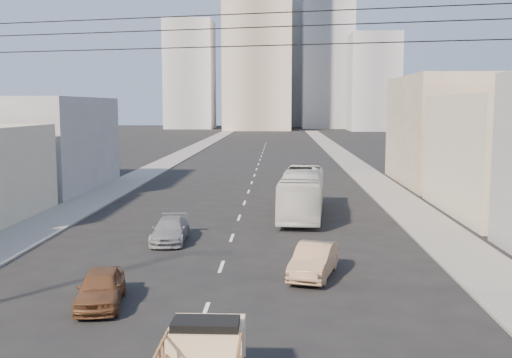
# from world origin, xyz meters

# --- Properties ---
(sidewalk_left) EXTENTS (3.50, 180.00, 0.12)m
(sidewalk_left) POSITION_xyz_m (-11.75, 70.00, 0.06)
(sidewalk_left) COLOR gray
(sidewalk_left) RESTS_ON ground
(sidewalk_right) EXTENTS (3.50, 180.00, 0.12)m
(sidewalk_right) POSITION_xyz_m (11.75, 70.00, 0.06)
(sidewalk_right) COLOR gray
(sidewalk_right) RESTS_ON ground
(lane_dashes) EXTENTS (0.15, 104.00, 0.01)m
(lane_dashes) POSITION_xyz_m (0.00, 53.00, 0.01)
(lane_dashes) COLOR silver
(lane_dashes) RESTS_ON ground
(city_bus) EXTENTS (3.51, 11.20, 3.07)m
(city_bus) POSITION_xyz_m (4.15, 26.87, 1.54)
(city_bus) COLOR silver
(city_bus) RESTS_ON ground
(sedan_brown) EXTENTS (2.17, 4.11, 1.33)m
(sedan_brown) POSITION_xyz_m (-3.91, 8.54, 0.67)
(sedan_brown) COLOR brown
(sedan_brown) RESTS_ON ground
(sedan_tan) EXTENTS (2.52, 4.48, 1.40)m
(sedan_tan) POSITION_xyz_m (4.12, 12.62, 0.70)
(sedan_tan) COLOR #A58060
(sedan_tan) RESTS_ON ground
(sedan_grey) EXTENTS (1.96, 4.45, 1.27)m
(sedan_grey) POSITION_xyz_m (-3.24, 18.93, 0.63)
(sedan_grey) COLOR gray
(sedan_grey) RESTS_ON ground
(overhead_wires) EXTENTS (23.01, 5.02, 0.72)m
(overhead_wires) POSITION_xyz_m (0.00, 1.50, 8.97)
(overhead_wires) COLOR black
(overhead_wires) RESTS_ON ground
(bldg_right_far) EXTENTS (12.00, 16.00, 10.00)m
(bldg_right_far) POSITION_xyz_m (20.00, 44.00, 5.00)
(bldg_right_far) COLOR gray
(bldg_right_far) RESTS_ON ground
(bldg_left_far) EXTENTS (12.00, 16.00, 8.00)m
(bldg_left_far) POSITION_xyz_m (-19.50, 39.00, 4.00)
(bldg_left_far) COLOR gray
(bldg_left_far) RESTS_ON ground
(high_rise_tower) EXTENTS (20.00, 20.00, 60.00)m
(high_rise_tower) POSITION_xyz_m (-4.00, 170.00, 30.00)
(high_rise_tower) COLOR gray
(high_rise_tower) RESTS_ON ground
(midrise_ne) EXTENTS (16.00, 16.00, 40.00)m
(midrise_ne) POSITION_xyz_m (18.00, 185.00, 20.00)
(midrise_ne) COLOR #919399
(midrise_ne) RESTS_ON ground
(midrise_nw) EXTENTS (15.00, 15.00, 34.00)m
(midrise_nw) POSITION_xyz_m (-26.00, 180.00, 17.00)
(midrise_nw) COLOR #919399
(midrise_nw) RESTS_ON ground
(midrise_back) EXTENTS (18.00, 18.00, 44.00)m
(midrise_back) POSITION_xyz_m (6.00, 200.00, 22.00)
(midrise_back) COLOR gray
(midrise_back) RESTS_ON ground
(midrise_east) EXTENTS (14.00, 14.00, 28.00)m
(midrise_east) POSITION_xyz_m (30.00, 165.00, 14.00)
(midrise_east) COLOR #919399
(midrise_east) RESTS_ON ground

